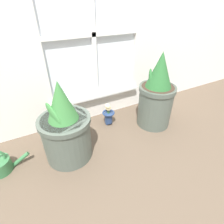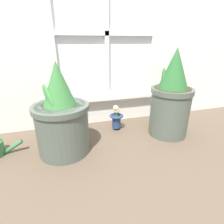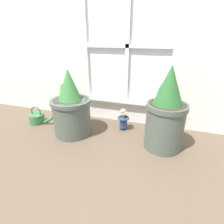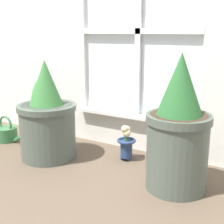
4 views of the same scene
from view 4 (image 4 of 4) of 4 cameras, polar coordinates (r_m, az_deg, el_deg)
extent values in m
plane|color=brown|center=(1.74, -3.91, -12.38)|extent=(10.00, 10.00, 0.00)
cube|color=silver|center=(2.14, 4.65, -3.50)|extent=(0.83, 0.05, 0.25)
cube|color=white|center=(2.05, 5.20, 14.52)|extent=(0.83, 0.02, 1.08)
cube|color=white|center=(2.03, 4.85, 14.53)|extent=(0.04, 0.02, 1.08)
cube|color=white|center=(2.03, 4.85, 14.53)|extent=(0.83, 0.02, 0.04)
cube|color=white|center=(2.07, 4.16, -0.86)|extent=(0.89, 0.06, 0.02)
cylinder|color=#4C564C|center=(2.02, -11.64, -3.46)|extent=(0.35, 0.35, 0.35)
cylinder|color=#4C564C|center=(1.98, -11.87, 0.85)|extent=(0.37, 0.37, 0.03)
cylinder|color=#38281E|center=(1.97, -11.88, 1.20)|extent=(0.32, 0.32, 0.01)
cone|color=#387538|center=(1.95, -12.10, 5.31)|extent=(0.21, 0.21, 0.28)
ellipsoid|color=#387538|center=(1.98, -13.90, 3.33)|extent=(0.10, 0.16, 0.17)
cylinder|color=#4C564C|center=(1.62, 11.79, -7.16)|extent=(0.31, 0.31, 0.39)
cylinder|color=#4C564C|center=(1.56, 12.12, -1.13)|extent=(0.33, 0.33, 0.04)
cylinder|color=#38281E|center=(1.56, 12.15, -0.61)|extent=(0.28, 0.28, 0.01)
cone|color=#28602D|center=(1.53, 12.45, 5.01)|extent=(0.22, 0.22, 0.30)
ellipsoid|color=#28602D|center=(1.59, 10.46, 2.76)|extent=(0.09, 0.13, 0.17)
sphere|color=navy|center=(2.02, 3.00, -8.14)|extent=(0.02, 0.02, 0.02)
sphere|color=navy|center=(1.99, 1.82, -8.41)|extent=(0.02, 0.02, 0.02)
sphere|color=navy|center=(1.97, 3.05, -8.68)|extent=(0.02, 0.02, 0.02)
cylinder|color=navy|center=(1.97, 2.64, -6.74)|extent=(0.08, 0.08, 0.11)
torus|color=navy|center=(1.95, 2.66, -5.25)|extent=(0.12, 0.12, 0.02)
cylinder|color=#386633|center=(1.94, 2.67, -4.42)|extent=(0.03, 0.03, 0.06)
sphere|color=beige|center=(1.93, 2.68, -3.84)|extent=(0.05, 0.05, 0.05)
sphere|color=beige|center=(1.94, 2.75, -3.17)|extent=(0.04, 0.04, 0.04)
sphere|color=beige|center=(1.92, 2.32, -3.12)|extent=(0.04, 0.04, 0.04)
cylinder|color=#336B3D|center=(2.44, -18.74, -3.84)|extent=(0.16, 0.16, 0.10)
cylinder|color=#336B3D|center=(2.34, -16.56, -4.54)|extent=(0.14, 0.03, 0.10)
torus|color=#336B3D|center=(2.42, -18.89, -2.08)|extent=(0.13, 0.02, 0.13)
camera|label=1|loc=(1.55, -47.10, 19.61)|focal=28.00mm
camera|label=2|loc=(1.32, -46.65, 7.41)|focal=28.00mm
camera|label=3|loc=(0.52, -51.32, 19.96)|focal=28.00mm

